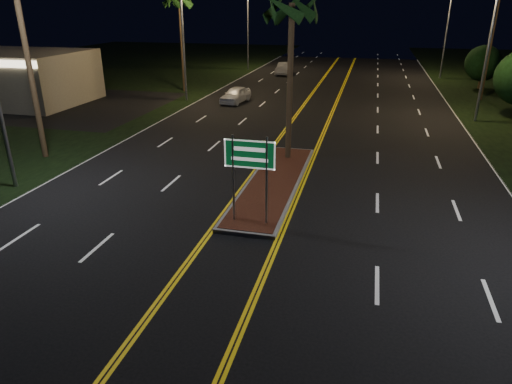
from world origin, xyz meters
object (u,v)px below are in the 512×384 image
(streetlight_right_mid, at_px, (484,34))
(car_far, at_px, (284,68))
(palm_left_far, at_px, (179,0))
(streetlight_left_mid, at_px, (187,29))
(shrub_far, at_px, (483,63))
(car_near, at_px, (236,93))
(highway_sign, at_px, (250,163))
(median_island, at_px, (274,182))
(streetlight_right_far, at_px, (444,23))
(streetlight_left_far, at_px, (251,20))
(palm_median, at_px, (292,8))

(streetlight_right_mid, bearing_deg, car_far, 131.35)
(streetlight_right_mid, distance_m, palm_left_far, 24.26)
(streetlight_left_mid, xyz_separation_m, palm_left_far, (-2.19, 4.00, 2.09))
(streetlight_right_mid, xyz_separation_m, shrub_far, (3.19, 14.00, -3.32))
(car_near, bearing_deg, highway_sign, -64.38)
(median_island, height_order, highway_sign, highway_sign)
(streetlight_right_far, relative_size, palm_left_far, 1.02)
(shrub_far, bearing_deg, car_near, -149.89)
(car_near, relative_size, car_far, 0.97)
(streetlight_right_mid, bearing_deg, highway_sign, -118.93)
(median_island, relative_size, streetlight_left_far, 1.14)
(median_island, xyz_separation_m, streetlight_left_mid, (-10.61, 17.00, 5.57))
(streetlight_left_far, bearing_deg, car_far, -34.55)
(streetlight_right_mid, xyz_separation_m, palm_median, (-10.61, -11.50, 1.62))
(highway_sign, height_order, car_near, highway_sign)
(highway_sign, bearing_deg, streetlight_left_far, 104.44)
(streetlight_right_far, bearing_deg, palm_left_far, -149.12)
(streetlight_right_mid, height_order, car_far, streetlight_right_mid)
(streetlight_right_far, xyz_separation_m, car_near, (-17.37, -17.92, -4.92))
(streetlight_right_far, bearing_deg, streetlight_right_mid, -90.00)
(median_island, height_order, palm_left_far, palm_left_far)
(streetlight_right_mid, height_order, streetlight_right_far, same)
(car_near, bearing_deg, streetlight_left_mid, -170.82)
(streetlight_right_far, relative_size, shrub_far, 2.27)
(shrub_far, bearing_deg, streetlight_left_far, 161.86)
(streetlight_left_far, bearing_deg, streetlight_left_mid, -90.00)
(streetlight_left_mid, distance_m, streetlight_left_far, 20.00)
(streetlight_right_mid, relative_size, shrub_far, 2.27)
(streetlight_left_mid, relative_size, streetlight_right_mid, 1.00)
(highway_sign, relative_size, streetlight_left_far, 0.36)
(highway_sign, distance_m, palm_median, 9.11)
(median_island, xyz_separation_m, streetlight_left_far, (-10.61, 37.00, 5.57))
(median_island, bearing_deg, shrub_far, 64.55)
(streetlight_right_far, bearing_deg, streetlight_left_far, 174.62)
(palm_left_far, bearing_deg, streetlight_right_mid, -14.37)
(palm_left_far, xyz_separation_m, car_near, (6.04, -3.92, -7.01))
(highway_sign, bearing_deg, streetlight_right_far, 74.85)
(streetlight_left_mid, relative_size, palm_left_far, 1.02)
(highway_sign, relative_size, shrub_far, 0.81)
(streetlight_left_far, bearing_deg, median_island, -74.00)
(car_near, bearing_deg, palm_left_far, 155.03)
(highway_sign, distance_m, shrub_far, 35.96)
(highway_sign, height_order, palm_left_far, palm_left_far)
(streetlight_left_mid, bearing_deg, streetlight_left_far, 90.00)
(median_island, height_order, streetlight_right_mid, streetlight_right_mid)
(streetlight_right_far, relative_size, car_near, 2.03)
(streetlight_right_mid, distance_m, car_near, 18.17)
(streetlight_left_mid, distance_m, palm_median, 17.25)
(streetlight_left_far, distance_m, shrub_far, 25.90)
(streetlight_right_far, xyz_separation_m, shrub_far, (3.19, -6.00, -3.32))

